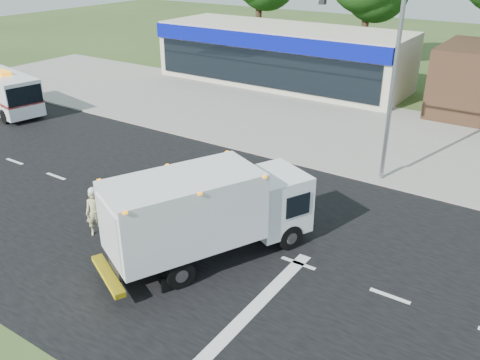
{
  "coord_description": "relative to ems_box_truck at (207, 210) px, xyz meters",
  "views": [
    {
      "loc": [
        9.01,
        -12.33,
        9.32
      ],
      "look_at": [
        -0.05,
        1.2,
        1.7
      ],
      "focal_mm": 38.0,
      "sensor_mm": 36.0,
      "label": 1
    }
  ],
  "objects": [
    {
      "name": "sidewalk",
      "position": [
        -0.4,
        9.55,
        -1.71
      ],
      "size": [
        60.0,
        2.4,
        0.12
      ],
      "primitive_type": "cube",
      "color": "gray",
      "rests_on": "ground"
    },
    {
      "name": "traffic_signal_pole",
      "position": [
        1.95,
        8.95,
        3.15
      ],
      "size": [
        3.51,
        0.25,
        8.0
      ],
      "color": "gray",
      "rests_on": "ground"
    },
    {
      "name": "lane_markings",
      "position": [
        0.95,
        -0.0,
        -1.75
      ],
      "size": [
        55.2,
        7.0,
        0.01
      ],
      "color": "silver",
      "rests_on": "road_asphalt"
    },
    {
      "name": "ground",
      "position": [
        -0.4,
        1.35,
        -1.77
      ],
      "size": [
        120.0,
        120.0,
        0.0
      ],
      "primitive_type": "plane",
      "color": "#385123",
      "rests_on": "ground"
    },
    {
      "name": "ems_box_truck",
      "position": [
        0.0,
        0.0,
        0.0
      ],
      "size": [
        4.89,
        7.18,
        3.07
      ],
      "rotation": [
        0.0,
        0.0,
        1.13
      ],
      "color": "black",
      "rests_on": "ground"
    },
    {
      "name": "emergency_worker",
      "position": [
        -4.14,
        -0.97,
        -0.88
      ],
      "size": [
        0.73,
        0.74,
        1.82
      ],
      "rotation": [
        0.0,
        0.0,
        0.81
      ],
      "color": "#C9BD86",
      "rests_on": "ground"
    },
    {
      "name": "road_asphalt",
      "position": [
        -0.4,
        1.35,
        -1.77
      ],
      "size": [
        60.0,
        14.0,
        0.02
      ],
      "primitive_type": "cube",
      "color": "black",
      "rests_on": "ground"
    },
    {
      "name": "retail_strip_mall",
      "position": [
        -9.4,
        21.27,
        0.24
      ],
      "size": [
        18.0,
        6.2,
        4.0
      ],
      "color": "beige",
      "rests_on": "ground"
    },
    {
      "name": "ambulance_van",
      "position": [
        -19.18,
        5.71,
        -0.48
      ],
      "size": [
        5.74,
        3.09,
        2.56
      ],
      "rotation": [
        0.0,
        0.0,
        -0.19
      ],
      "color": "white",
      "rests_on": "ground"
    },
    {
      "name": "parking_apron",
      "position": [
        -0.4,
        15.35,
        -1.76
      ],
      "size": [
        60.0,
        9.0,
        0.02
      ],
      "primitive_type": "cube",
      "color": "gray",
      "rests_on": "ground"
    }
  ]
}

